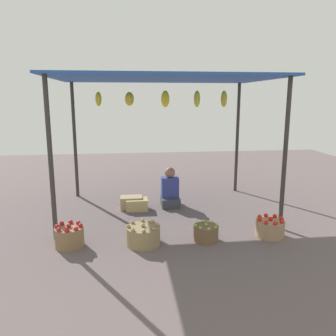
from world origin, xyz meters
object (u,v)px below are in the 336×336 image
(basket_potatoes, at_px, (143,235))
(wooden_crate_stacked_rear, at_px, (137,204))
(wooden_crate_near_vendor, at_px, (131,203))
(basket_limes, at_px, (206,233))
(basket_red_tomatoes, at_px, (270,228))
(vendor_person, at_px, (170,191))
(basket_red_apples, at_px, (69,236))

(basket_potatoes, xyz_separation_m, wooden_crate_stacked_rear, (-0.04, 1.59, -0.03))
(wooden_crate_near_vendor, distance_m, wooden_crate_stacked_rear, 0.14)
(basket_limes, distance_m, basket_red_tomatoes, 1.03)
(basket_red_tomatoes, bearing_deg, basket_potatoes, -178.09)
(wooden_crate_stacked_rear, bearing_deg, vendor_person, 16.05)
(basket_red_apples, height_order, basket_limes, basket_red_apples)
(basket_potatoes, height_order, basket_limes, basket_potatoes)
(basket_limes, bearing_deg, basket_potatoes, -178.52)
(basket_red_apples, relative_size, basket_potatoes, 0.83)
(basket_red_tomatoes, distance_m, wooden_crate_stacked_rear, 2.53)
(basket_red_tomatoes, bearing_deg, wooden_crate_near_vendor, 142.91)
(wooden_crate_near_vendor, bearing_deg, basket_limes, -56.37)
(vendor_person, bearing_deg, wooden_crate_near_vendor, -172.36)
(basket_limes, bearing_deg, wooden_crate_stacked_rear, 122.45)
(basket_red_apples, distance_m, wooden_crate_near_vendor, 1.86)
(vendor_person, distance_m, wooden_crate_stacked_rear, 0.72)
(basket_red_apples, height_order, basket_red_tomatoes, basket_red_apples)
(vendor_person, xyz_separation_m, wooden_crate_near_vendor, (-0.77, -0.10, -0.18))
(vendor_person, xyz_separation_m, basket_red_tomatoes, (1.36, -1.71, -0.16))
(basket_red_apples, distance_m, basket_red_tomatoes, 3.05)
(vendor_person, relative_size, basket_red_tomatoes, 1.77)
(basket_potatoes, bearing_deg, basket_limes, 1.48)
(basket_limes, relative_size, basket_red_tomatoes, 0.85)
(wooden_crate_near_vendor, xyz_separation_m, wooden_crate_stacked_rear, (0.10, -0.09, -0.01))
(basket_potatoes, height_order, wooden_crate_near_vendor, basket_potatoes)
(vendor_person, bearing_deg, basket_red_apples, -134.52)
(basket_red_apples, relative_size, basket_limes, 1.10)
(basket_red_tomatoes, bearing_deg, wooden_crate_stacked_rear, 143.08)
(basket_limes, bearing_deg, wooden_crate_near_vendor, 123.63)
(vendor_person, distance_m, wooden_crate_near_vendor, 0.80)
(basket_red_apples, xyz_separation_m, wooden_crate_near_vendor, (0.92, 1.62, -0.03))
(wooden_crate_near_vendor, height_order, wooden_crate_stacked_rear, wooden_crate_near_vendor)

